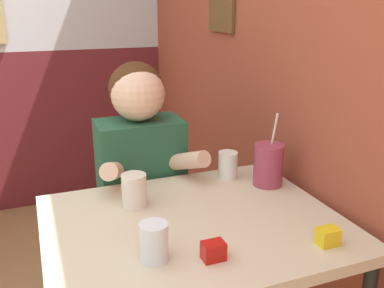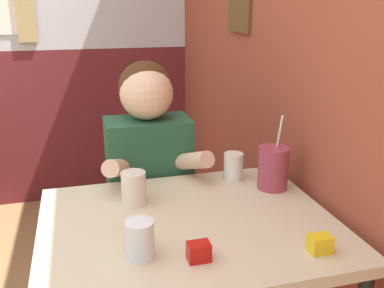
# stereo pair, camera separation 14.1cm
# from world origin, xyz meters

# --- Properties ---
(brick_wall_right) EXTENTS (0.08, 4.34, 2.70)m
(brick_wall_right) POSITION_xyz_m (1.38, 1.17, 1.35)
(brick_wall_right) COLOR brown
(brick_wall_right) RESTS_ON ground_plane
(main_table) EXTENTS (0.91, 0.73, 0.76)m
(main_table) POSITION_xyz_m (0.87, 0.40, 0.68)
(main_table) COLOR beige
(main_table) RESTS_ON ground_plane
(person_seated) EXTENTS (0.42, 0.41, 1.19)m
(person_seated) POSITION_xyz_m (0.83, 0.89, 0.63)
(person_seated) COLOR #235138
(person_seated) RESTS_ON ground_plane
(cocktail_pitcher) EXTENTS (0.11, 0.11, 0.28)m
(cocktail_pitcher) POSITION_xyz_m (1.23, 0.56, 0.84)
(cocktail_pitcher) COLOR #99384C
(cocktail_pitcher) RESTS_ON main_table
(glass_near_pitcher) EXTENTS (0.08, 0.08, 0.10)m
(glass_near_pitcher) POSITION_xyz_m (0.70, 0.24, 0.81)
(glass_near_pitcher) COLOR silver
(glass_near_pitcher) RESTS_ON main_table
(glass_center) EXTENTS (0.07, 0.07, 0.10)m
(glass_center) POSITION_xyz_m (1.12, 0.67, 0.81)
(glass_center) COLOR silver
(glass_center) RESTS_ON main_table
(glass_far_side) EXTENTS (0.08, 0.08, 0.11)m
(glass_far_side) POSITION_xyz_m (0.73, 0.56, 0.81)
(glass_far_side) COLOR silver
(glass_far_side) RESTS_ON main_table
(condiment_ketchup) EXTENTS (0.06, 0.04, 0.05)m
(condiment_ketchup) POSITION_xyz_m (0.84, 0.18, 0.78)
(condiment_ketchup) COLOR #B7140F
(condiment_ketchup) RESTS_ON main_table
(condiment_mustard) EXTENTS (0.06, 0.04, 0.05)m
(condiment_mustard) POSITION_xyz_m (1.17, 0.13, 0.78)
(condiment_mustard) COLOR yellow
(condiment_mustard) RESTS_ON main_table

